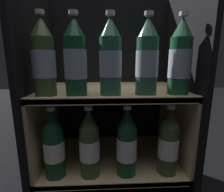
% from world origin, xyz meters
% --- Properties ---
extents(fridge_back_wall, '(0.64, 0.02, 0.91)m').
position_xyz_m(fridge_back_wall, '(0.00, 0.40, 0.46)').
color(fridge_back_wall, black).
rests_on(fridge_back_wall, ground_plane).
extents(fridge_side_left, '(0.02, 0.43, 0.91)m').
position_xyz_m(fridge_side_left, '(-0.31, 0.20, 0.46)').
color(fridge_side_left, black).
rests_on(fridge_side_left, ground_plane).
extents(fridge_side_right, '(0.02, 0.43, 0.91)m').
position_xyz_m(fridge_side_right, '(0.31, 0.20, 0.46)').
color(fridge_side_right, black).
rests_on(fridge_side_right, ground_plane).
extents(shelf_lower, '(0.60, 0.39, 0.17)m').
position_xyz_m(shelf_lower, '(0.00, 0.19, 0.14)').
color(shelf_lower, '#DBBC84').
rests_on(shelf_lower, ground_plane).
extents(shelf_upper, '(0.60, 0.39, 0.50)m').
position_xyz_m(shelf_upper, '(0.00, 0.19, 0.36)').
color(shelf_upper, '#DBBC84').
rests_on(shelf_upper, ground_plane).
extents(bottle_upper_front_0, '(0.08, 0.08, 0.28)m').
position_xyz_m(bottle_upper_front_0, '(-0.24, 0.06, 0.62)').
color(bottle_upper_front_0, '#384C28').
rests_on(bottle_upper_front_0, shelf_upper).
extents(bottle_upper_front_1, '(0.08, 0.08, 0.28)m').
position_xyz_m(bottle_upper_front_1, '(-0.13, 0.06, 0.62)').
color(bottle_upper_front_1, '#144228').
rests_on(bottle_upper_front_1, shelf_upper).
extents(bottle_upper_front_2, '(0.08, 0.08, 0.28)m').
position_xyz_m(bottle_upper_front_2, '(-0.01, 0.06, 0.62)').
color(bottle_upper_front_2, '#285B42').
rests_on(bottle_upper_front_2, shelf_upper).
extents(bottle_upper_front_3, '(0.08, 0.08, 0.28)m').
position_xyz_m(bottle_upper_front_3, '(0.12, 0.06, 0.62)').
color(bottle_upper_front_3, '#285B42').
rests_on(bottle_upper_front_3, shelf_upper).
extents(bottle_upper_front_4, '(0.08, 0.08, 0.28)m').
position_xyz_m(bottle_upper_front_4, '(0.24, 0.06, 0.62)').
color(bottle_upper_front_4, '#194C2D').
rests_on(bottle_upper_front_4, shelf_upper).
extents(bottle_lower_front_0, '(0.08, 0.08, 0.28)m').
position_xyz_m(bottle_lower_front_0, '(-0.23, 0.06, 0.30)').
color(bottle_lower_front_0, '#144228').
rests_on(bottle_lower_front_0, shelf_lower).
extents(bottle_lower_front_1, '(0.08, 0.08, 0.28)m').
position_xyz_m(bottle_lower_front_1, '(-0.09, 0.06, 0.30)').
color(bottle_lower_front_1, '#384C28').
rests_on(bottle_lower_front_1, shelf_lower).
extents(bottle_lower_front_2, '(0.08, 0.08, 0.28)m').
position_xyz_m(bottle_lower_front_2, '(0.05, 0.06, 0.30)').
color(bottle_lower_front_2, '#144228').
rests_on(bottle_lower_front_2, shelf_lower).
extents(bottle_lower_front_3, '(0.08, 0.08, 0.28)m').
position_xyz_m(bottle_lower_front_3, '(0.22, 0.06, 0.30)').
color(bottle_lower_front_3, '#384C28').
rests_on(bottle_lower_front_3, shelf_lower).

